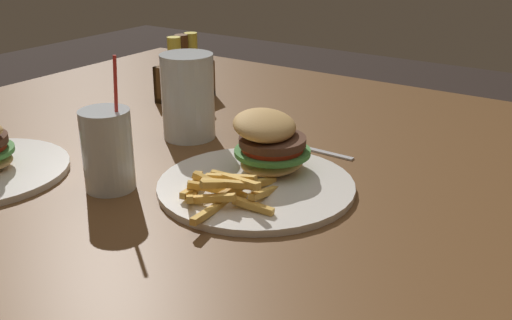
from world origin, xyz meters
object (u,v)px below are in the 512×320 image
at_px(beer_glass, 188,98).
at_px(spoon, 294,143).
at_px(meal_plate_near, 261,165).
at_px(juice_glass, 108,153).
at_px(condiment_caddy, 184,76).

relative_size(beer_glass, spoon, 1.03).
bearing_deg(spoon, meal_plate_near, 104.58).
relative_size(beer_glass, juice_glass, 0.77).
height_order(beer_glass, juice_glass, juice_glass).
bearing_deg(spoon, condiment_caddy, -17.57).
distance_m(meal_plate_near, spoon, 0.17).
distance_m(juice_glass, spoon, 0.33).
bearing_deg(beer_glass, spoon, -69.66).
height_order(meal_plate_near, juice_glass, juice_glass).
bearing_deg(juice_glass, meal_plate_near, -50.69).
bearing_deg(condiment_caddy, meal_plate_near, -125.63).
height_order(juice_glass, spoon, juice_glass).
bearing_deg(condiment_caddy, beer_glass, -137.58).
height_order(meal_plate_near, spoon, meal_plate_near).
distance_m(beer_glass, spoon, 0.20).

